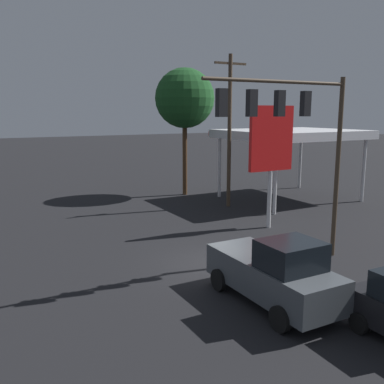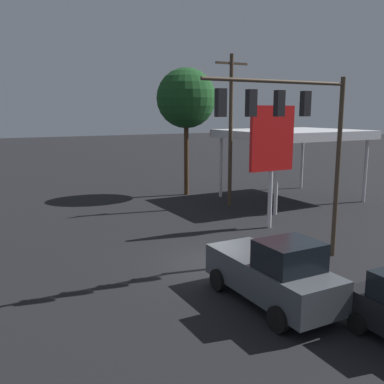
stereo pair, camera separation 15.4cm
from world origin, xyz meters
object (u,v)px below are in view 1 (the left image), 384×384
traffic_signal_assembly (292,124)px  utility_pole (229,128)px  street_tree (185,99)px  price_sign (271,143)px  pickup_parked (275,273)px

traffic_signal_assembly → utility_pole: bearing=-111.4°
traffic_signal_assembly → street_tree: (-3.59, -15.93, 1.44)m
traffic_signal_assembly → utility_pole: 11.59m
utility_pole → street_tree: 5.58m
utility_pole → price_sign: 5.81m
traffic_signal_assembly → price_sign: size_ratio=1.16×
traffic_signal_assembly → street_tree: bearing=-102.7°
utility_pole → street_tree: (0.64, -5.15, 2.04)m
traffic_signal_assembly → pickup_parked: (2.92, 2.70, -4.81)m
price_sign → street_tree: size_ratio=0.70×
street_tree → pickup_parked: bearing=70.7°
traffic_signal_assembly → pickup_parked: size_ratio=1.50×
price_sign → pickup_parked: 10.53m
price_sign → street_tree: street_tree is taller
pickup_parked → street_tree: street_tree is taller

